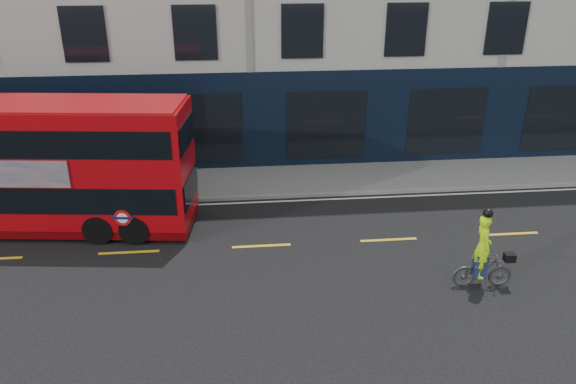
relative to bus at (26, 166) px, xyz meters
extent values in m
plane|color=black|center=(7.24, -3.54, -2.14)|extent=(120.00, 120.00, 0.00)
cube|color=gray|center=(7.24, 2.96, -2.08)|extent=(60.00, 3.00, 0.12)
cube|color=gray|center=(7.24, 1.46, -2.08)|extent=(60.00, 0.12, 0.13)
cube|color=black|center=(7.24, 4.44, -0.14)|extent=(50.00, 0.08, 4.00)
cube|color=silver|center=(7.24, 1.16, -2.14)|extent=(58.00, 0.10, 0.01)
cube|color=#AA060C|center=(-0.04, 0.01, 0.13)|extent=(10.52, 3.55, 3.70)
cube|color=#550306|center=(-0.04, 0.01, -1.86)|extent=(10.51, 3.50, 0.28)
cube|color=black|center=(-0.04, 0.01, -0.69)|extent=(10.11, 3.54, 0.84)
cube|color=black|center=(-0.04, 0.01, 1.09)|extent=(10.11, 3.54, 0.84)
cube|color=maroon|center=(-0.04, 0.01, 2.00)|extent=(10.30, 3.43, 0.07)
cube|color=black|center=(5.10, -0.61, -0.69)|extent=(0.29, 2.10, 0.84)
cube|color=black|center=(5.10, -0.61, 1.09)|extent=(0.29, 2.10, 0.84)
cylinder|color=red|center=(3.08, -1.58, -1.21)|extent=(0.52, 0.08, 0.52)
cylinder|color=white|center=(3.08, -1.58, -1.21)|extent=(0.34, 0.06, 0.34)
cube|color=#0C1459|center=(3.07, -1.59, -1.21)|extent=(0.65, 0.10, 0.08)
cylinder|color=black|center=(3.50, -0.42, -1.67)|extent=(1.21, 2.49, 0.94)
cylinder|color=black|center=(2.38, -0.28, -1.67)|extent=(1.21, 2.49, 0.94)
imported|color=#424346|center=(13.04, -4.81, -1.66)|extent=(1.62, 0.56, 0.96)
imported|color=#A2E20B|center=(12.94, -4.81, -0.91)|extent=(0.47, 0.67, 1.77)
cube|color=black|center=(13.71, -4.86, -1.26)|extent=(0.30, 0.24, 0.22)
cube|color=#1C254D|center=(12.94, -4.81, -1.49)|extent=(0.33, 0.41, 0.71)
sphere|color=black|center=(12.94, -4.81, 0.06)|extent=(0.26, 0.26, 0.26)
camera|label=1|loc=(6.57, -17.14, 6.37)|focal=35.00mm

